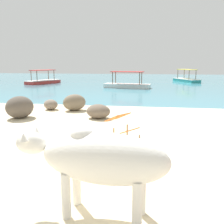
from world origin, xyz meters
The scene contains 11 objects.
sand_beach centered at (0.00, 0.00, 0.02)m, with size 18.00×14.00×0.04m, color beige.
water_surface centered at (0.00, 22.00, 0.00)m, with size 60.00×36.00×0.03m, color teal.
cow centered at (0.77, -1.34, 0.81)m, with size 2.09×0.78×1.17m.
deck_chair_far centered at (0.67, 1.98, 0.42)m, with size 0.93×0.88×0.68m.
shore_rock_large centered at (-0.46, 4.36, 0.29)m, with size 0.87×0.72×0.50m, color #6B5B4C.
shore_rock_medium centered at (-1.74, 5.67, 0.37)m, with size 0.95×0.71×0.67m, color #756651.
shore_rock_small centered at (-3.23, 3.98, 0.43)m, with size 1.01×0.90×0.78m, color brown.
shore_rock_flat centered at (-2.78, 5.71, 0.25)m, with size 0.64×0.55×0.43m, color gray.
boat_white centered at (-0.53, 15.71, 0.29)m, with size 3.81×1.76×1.29m.
boat_teal centered at (4.91, 22.94, 0.29)m, with size 2.57×3.82×1.29m.
boat_red centered at (-8.85, 18.68, 0.29)m, with size 2.49×3.83×1.29m.
Camera 1 is at (1.38, -4.26, 1.99)m, focal length 40.65 mm.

